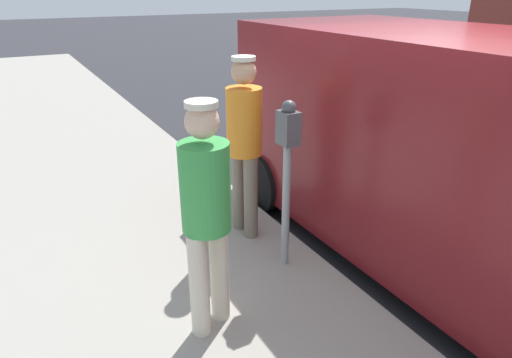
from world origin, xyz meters
TOP-DOWN VIEW (x-y plane):
  - ground_plane at (0.00, 0.00)m, footprint 80.00×80.00m
  - parking_meter_near at (1.35, -0.32)m, footprint 0.14×0.18m
  - pedestrian_in_green at (2.27, 0.11)m, footprint 0.34×0.34m
  - pedestrian_in_orange at (1.40, -1.01)m, footprint 0.34×0.36m
  - parked_van at (-0.15, 0.41)m, footprint 2.15×5.21m

SIDE VIEW (x-z plane):
  - ground_plane at x=0.00m, z-range 0.00..0.00m
  - pedestrian_in_green at x=2.27m, z-range 0.28..1.99m
  - parked_van at x=-0.15m, z-range 0.08..2.23m
  - pedestrian_in_orange at x=1.40m, z-range 0.29..2.07m
  - parking_meter_near at x=1.35m, z-range 0.42..1.94m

